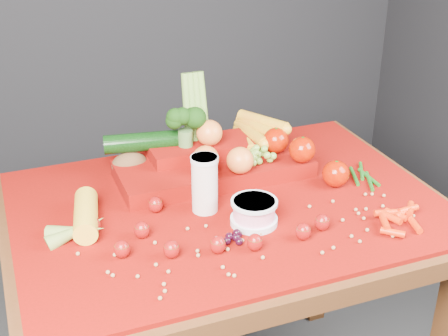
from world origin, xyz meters
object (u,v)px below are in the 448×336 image
object	(u,v)px
table	(227,238)
milk_glass	(205,182)
yogurt_bowl	(254,211)
produce_mound	(219,154)

from	to	relation	value
table	milk_glass	bearing A→B (deg)	-167.05
milk_glass	yogurt_bowl	xyz separation A→B (m)	(0.09, -0.10, -0.05)
table	produce_mound	world-z (taller)	produce_mound
yogurt_bowl	produce_mound	world-z (taller)	produce_mound
table	yogurt_bowl	world-z (taller)	yogurt_bowl
milk_glass	yogurt_bowl	distance (m)	0.14
yogurt_bowl	table	bearing A→B (deg)	101.38
yogurt_bowl	milk_glass	bearing A→B (deg)	130.71
milk_glass	yogurt_bowl	bearing A→B (deg)	-49.29
table	produce_mound	distance (m)	0.23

